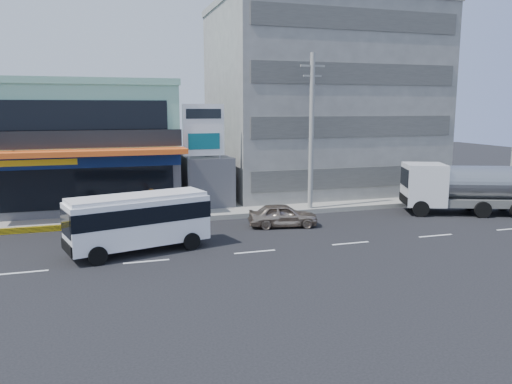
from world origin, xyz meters
TOP-DOWN VIEW (x-y plane):
  - ground at (0.00, 0.00)m, footprint 120.00×120.00m
  - sidewalk at (5.00, 9.50)m, footprint 70.00×5.00m
  - shop_building at (-8.00, 13.95)m, footprint 12.40×11.70m
  - concrete_building at (10.00, 15.00)m, footprint 16.00×12.00m
  - gap_structure at (0.00, 12.00)m, footprint 3.00×6.00m
  - satellite_dish at (0.00, 11.00)m, footprint 1.50×1.50m
  - billboard at (-0.50, 9.20)m, footprint 2.60×0.18m
  - utility_pole_near at (6.00, 7.40)m, footprint 1.60×0.30m
  - minibus at (-5.16, 1.65)m, footprint 6.79×3.69m
  - sedan at (3.00, 4.33)m, footprint 4.12×2.23m
  - tanker_truck at (15.15, 4.25)m, footprint 8.34×5.12m
  - motorcycle_rider at (-4.00, 6.80)m, footprint 1.76×1.24m

SIDE VIEW (x-z plane):
  - ground at x=0.00m, z-range 0.00..0.00m
  - sidewalk at x=5.00m, z-range 0.00..0.30m
  - sedan at x=3.00m, z-range 0.00..1.33m
  - motorcycle_rider at x=-4.00m, z-range -0.37..1.78m
  - minibus at x=-5.16m, z-range 0.26..2.97m
  - tanker_truck at x=15.15m, z-range 0.12..3.29m
  - gap_structure at x=0.00m, z-range 0.00..3.50m
  - satellite_dish at x=0.00m, z-range 3.50..3.65m
  - shop_building at x=-8.00m, z-range 0.00..8.00m
  - billboard at x=-0.50m, z-range 1.48..8.38m
  - utility_pole_near at x=6.00m, z-range 0.15..10.15m
  - concrete_building at x=10.00m, z-range 0.00..14.00m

